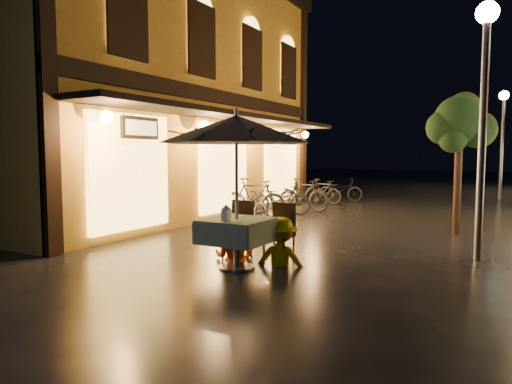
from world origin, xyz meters
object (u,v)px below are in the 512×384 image
Objects in this scene: person_orange at (234,214)px; person_yellow at (281,218)px; table_lantern at (226,212)px; cafe_table at (237,231)px; bicycle_0 at (249,205)px; streetlamp_near at (485,84)px; patio_umbrella at (236,129)px.

person_yellow is at bearing 171.73° from person_orange.
person_yellow is (0.86, 0.03, -0.01)m from person_orange.
table_lantern is 1.01m from person_yellow.
table_lantern is at bearing 104.22° from person_orange.
bicycle_0 is (-2.48, 4.59, -0.17)m from cafe_table.
streetlamp_near is 2.82× the size of person_yellow.
person_yellow is at bearing 50.58° from patio_umbrella.
bicycle_0 is (-5.69, 2.06, -2.50)m from streetlamp_near.
patio_umbrella is 1.26m from table_lantern.
patio_umbrella reaches higher than cafe_table.
cafe_table is 0.44m from table_lantern.
streetlamp_near is 3.99m from person_yellow.
table_lantern is (0.00, -0.29, -1.23)m from patio_umbrella.
patio_umbrella is (0.00, 0.00, 1.56)m from cafe_table.
cafe_table is 0.66× the size of person_yellow.
person_orange is 0.86m from person_yellow.
streetlamp_near is 4.70m from cafe_table.
person_orange reaches higher than table_lantern.
person_yellow reaches higher than table_lantern.
table_lantern is at bearing -90.00° from patio_umbrella.
streetlamp_near reaches higher than person_orange.
streetlamp_near is 4.27× the size of cafe_table.
table_lantern is (-3.20, -2.82, -2.00)m from streetlamp_near.
streetlamp_near is 16.92× the size of table_lantern.
patio_umbrella is at bearing 90.00° from table_lantern.
person_orange is at bearing -131.78° from bicycle_0.
cafe_table is at bearing 36.79° from person_yellow.
patio_umbrella is at bearing -130.76° from bicycle_0.
person_orange is 0.97× the size of bicycle_0.
patio_umbrella reaches higher than person_yellow.
person_orange is 4.57m from bicycle_0.
person_yellow is (0.47, 0.58, 0.16)m from cafe_table.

